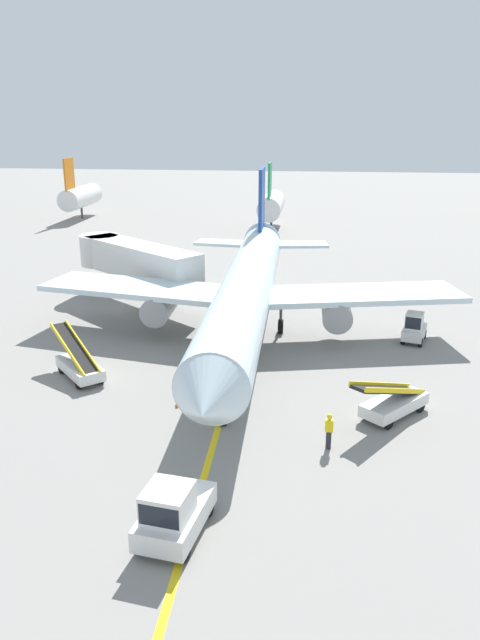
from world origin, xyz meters
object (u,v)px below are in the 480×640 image
(ground_crew_wing_walker, at_px, (247,356))
(safety_cone_nose_right, at_px, (178,402))
(baggage_tug_near_wing, at_px, (414,329))
(pushback_tug, at_px, (173,512))
(belt_loader_forward_hold, at_px, (393,402))
(jet_bridge, at_px, (130,259))
(ground_crew_marshaller, at_px, (329,430))
(belt_loader_aft_hold, at_px, (79,365))
(safety_cone_nose_left, at_px, (183,367))
(airliner, at_px, (247,290))

(ground_crew_wing_walker, bearing_deg, safety_cone_nose_right, -120.11)
(baggage_tug_near_wing, bearing_deg, ground_crew_wing_walker, -149.54)
(pushback_tug, xyz_separation_m, belt_loader_forward_hold, (8.60, 10.29, -0.22))
(jet_bridge, relative_size, baggage_tug_near_wing, 4.34)
(ground_crew_marshaller, xyz_separation_m, ground_crew_wing_walker, (-4.60, 8.37, 0.00))
(baggage_tug_near_wing, relative_size, belt_loader_aft_hold, 0.59)
(jet_bridge, xyz_separation_m, belt_loader_forward_hold, (18.47, -17.43, -2.77))
(safety_cone_nose_left, bearing_deg, airliner, 61.83)
(airliner, height_order, safety_cone_nose_right, airliner)
(airliner, bearing_deg, pushback_tug, -90.50)
(ground_crew_wing_walker, bearing_deg, airliner, 97.24)
(pushback_tug, bearing_deg, jet_bridge, 109.60)
(baggage_tug_near_wing, distance_m, safety_cone_nose_left, 15.47)
(belt_loader_aft_hold, bearing_deg, airliner, 40.85)
(ground_crew_marshaller, height_order, ground_crew_wing_walker, same)
(safety_cone_nose_right, bearing_deg, belt_loader_forward_hold, 1.43)
(jet_bridge, height_order, belt_loader_aft_hold, jet_bridge)
(ground_crew_wing_walker, relative_size, safety_cone_nose_left, 3.86)
(ground_crew_wing_walker, xyz_separation_m, safety_cone_nose_right, (-2.96, -5.11, -0.69))
(belt_loader_aft_hold, distance_m, ground_crew_marshaller, 15.22)
(ground_crew_wing_walker, height_order, safety_cone_nose_right, ground_crew_wing_walker)
(baggage_tug_near_wing, bearing_deg, belt_loader_aft_hold, -157.08)
(jet_bridge, relative_size, pushback_tug, 3.02)
(jet_bridge, xyz_separation_m, baggage_tug_near_wing, (20.98, -6.54, -2.62))
(ground_crew_wing_walker, bearing_deg, baggage_tug_near_wing, 30.46)
(airliner, distance_m, ground_crew_marshaller, 14.81)
(ground_crew_marshaller, distance_m, safety_cone_nose_right, 8.27)
(ground_crew_marshaller, relative_size, safety_cone_nose_left, 3.86)
(belt_loader_forward_hold, height_order, ground_crew_wing_walker, belt_loader_forward_hold)
(belt_loader_forward_hold, bearing_deg, ground_crew_wing_walker, 148.02)
(pushback_tug, relative_size, safety_cone_nose_left, 8.73)
(baggage_tug_near_wing, distance_m, ground_crew_marshaller, 15.49)
(pushback_tug, xyz_separation_m, ground_crew_wing_walker, (0.84, 15.14, -0.08))
(pushback_tug, bearing_deg, ground_crew_wing_walker, 86.82)
(baggage_tug_near_wing, height_order, safety_cone_nose_right, baggage_tug_near_wing)
(airliner, xyz_separation_m, belt_loader_aft_hold, (-8.66, -7.48, -2.64))
(pushback_tug, bearing_deg, safety_cone_nose_left, 101.17)
(jet_bridge, distance_m, ground_crew_wing_walker, 16.73)
(belt_loader_aft_hold, bearing_deg, belt_loader_forward_hold, -8.66)
(airliner, xyz_separation_m, ground_crew_marshaller, (5.27, -13.61, -2.51))
(pushback_tug, height_order, safety_cone_nose_right, pushback_tug)
(belt_loader_aft_hold, xyz_separation_m, safety_cone_nose_right, (6.36, -2.87, -0.56))
(pushback_tug, xyz_separation_m, safety_cone_nose_right, (-2.12, 10.03, -0.77))
(pushback_tug, bearing_deg, airliner, 89.50)
(belt_loader_aft_hold, relative_size, ground_crew_wing_walker, 2.66)
(pushback_tug, xyz_separation_m, baggage_tug_near_wing, (11.11, 21.18, -0.07))
(belt_loader_forward_hold, bearing_deg, airliner, 129.88)
(belt_loader_aft_hold, xyz_separation_m, ground_crew_wing_walker, (9.32, 2.24, 0.13))
(belt_loader_forward_hold, relative_size, ground_crew_wing_walker, 2.69)
(belt_loader_forward_hold, xyz_separation_m, ground_crew_marshaller, (-3.16, -3.53, 0.13))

